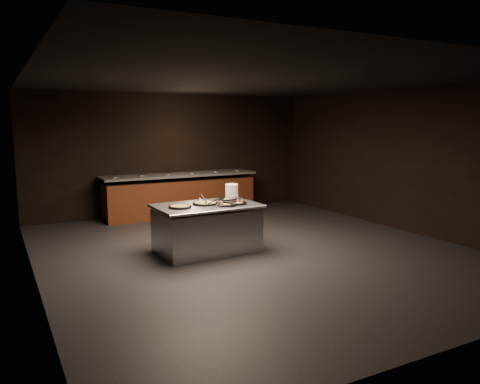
% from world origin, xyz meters
% --- Properties ---
extents(room, '(7.02, 8.02, 2.92)m').
position_xyz_m(room, '(0.00, 0.00, 1.45)').
color(room, black).
rests_on(room, ground).
extents(salad_bar, '(3.70, 0.83, 1.18)m').
position_xyz_m(salad_bar, '(0.00, 3.56, 0.44)').
color(salad_bar, '#532313').
rests_on(salad_bar, ground).
extents(serving_counter, '(1.77, 1.16, 0.83)m').
position_xyz_m(serving_counter, '(-0.75, 0.34, 0.40)').
color(serving_counter, silver).
rests_on(serving_counter, ground).
extents(plate_stack, '(0.23, 0.23, 0.28)m').
position_xyz_m(plate_stack, '(-0.13, 0.60, 0.97)').
color(plate_stack, silver).
rests_on(plate_stack, serving_counter).
extents(pan_veggie_whole, '(0.38, 0.38, 0.04)m').
position_xyz_m(pan_veggie_whole, '(-1.26, 0.27, 0.85)').
color(pan_veggie_whole, black).
rests_on(pan_veggie_whole, serving_counter).
extents(pan_cheese_whole, '(0.43, 0.43, 0.04)m').
position_xyz_m(pan_cheese_whole, '(-0.76, 0.37, 0.85)').
color(pan_cheese_whole, black).
rests_on(pan_cheese_whole, serving_counter).
extents(pan_cheese_slices_a, '(0.35, 0.35, 0.04)m').
position_xyz_m(pan_cheese_slices_a, '(-0.23, 0.58, 0.85)').
color(pan_cheese_slices_a, black).
rests_on(pan_cheese_slices_a, serving_counter).
extents(pan_cheese_slices_b, '(0.35, 0.35, 0.04)m').
position_xyz_m(pan_cheese_slices_b, '(-0.48, 0.10, 0.85)').
color(pan_cheese_slices_b, black).
rests_on(pan_cheese_slices_b, serving_counter).
extents(pan_veggie_slices, '(0.32, 0.32, 0.04)m').
position_xyz_m(pan_veggie_slices, '(-0.27, 0.13, 0.85)').
color(pan_veggie_slices, black).
rests_on(pan_veggie_slices, serving_counter).
extents(server_left, '(0.11, 0.35, 0.17)m').
position_xyz_m(server_left, '(-0.81, 0.39, 0.91)').
color(server_left, silver).
rests_on(server_left, serving_counter).
extents(server_right, '(0.29, 0.15, 0.15)m').
position_xyz_m(server_right, '(-0.71, 0.05, 0.90)').
color(server_right, silver).
rests_on(server_right, serving_counter).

